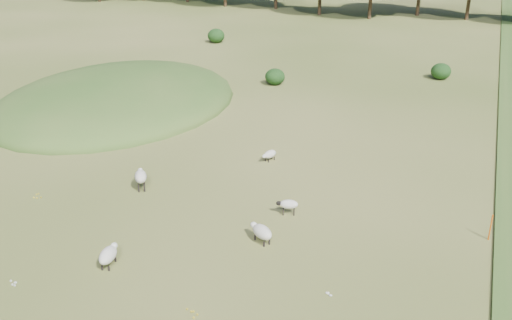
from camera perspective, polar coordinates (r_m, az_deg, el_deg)
The scene contains 9 objects.
ground at distance 44.41m, azimuth 5.33°, elevation 6.94°, with size 160.00×160.00×0.00m, color #3E541A.
mound at distance 42.59m, azimuth -13.67°, elevation 5.62°, with size 16.00×20.00×4.00m, color #33561E.
shrubs at distance 52.38m, azimuth 3.78°, elevation 10.36°, with size 24.85×14.06×1.45m.
marker_post at distance 25.89m, azimuth 22.40°, elevation -6.25°, with size 0.06×0.06×1.20m, color #D8590C.
sheep_0 at distance 31.48m, azimuth 1.37°, elevation 0.57°, with size 0.73×1.08×0.60m.
sheep_1 at distance 23.15m, azimuth -14.55°, elevation -9.15°, with size 0.79×1.38×0.77m.
sheep_2 at distance 25.97m, azimuth 3.23°, elevation -4.45°, with size 1.05×0.67×0.73m.
sheep_4 at distance 28.76m, azimuth -11.47°, elevation -1.62°, with size 1.10×1.34×0.97m.
sheep_5 at distance 23.90m, azimuth 0.56°, elevation -7.17°, with size 1.34×1.08×0.77m.
Camera 1 is at (11.95, -20.82, 12.76)m, focal length 40.00 mm.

